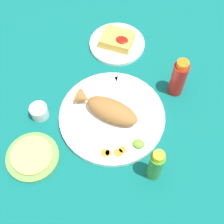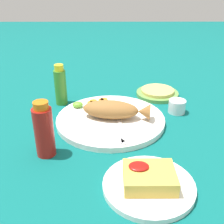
{
  "view_description": "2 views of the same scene",
  "coord_description": "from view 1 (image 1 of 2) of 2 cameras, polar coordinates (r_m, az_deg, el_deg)",
  "views": [
    {
      "loc": [
        0.17,
        -0.5,
        0.94
      ],
      "look_at": [
        0.0,
        0.0,
        0.04
      ],
      "focal_mm": 50.0,
      "sensor_mm": 36.0,
      "label": 1
    },
    {
      "loc": [
        0.0,
        0.83,
        0.46
      ],
      "look_at": [
        0.0,
        0.0,
        0.04
      ],
      "focal_mm": 45.0,
      "sensor_mm": 36.0,
      "label": 2
    }
  ],
  "objects": [
    {
      "name": "fries_pile",
      "position": [
        1.25,
        0.97,
        13.13
      ],
      "size": [
        0.12,
        0.1,
        0.04
      ],
      "color": "gold",
      "rests_on": "side_plate_fries"
    },
    {
      "name": "carrot_slice_far",
      "position": [
        1.0,
        1.18,
        -7.43
      ],
      "size": [
        0.03,
        0.03,
        0.0
      ],
      "primitive_type": "cylinder",
      "color": "orange",
      "rests_on": "main_plate"
    },
    {
      "name": "fried_fish",
      "position": [
        1.04,
        -0.62,
        0.54
      ],
      "size": [
        0.23,
        0.11,
        0.06
      ],
      "rotation": [
        0.0,
        0.0,
        -0.15
      ],
      "color": "#996633",
      "rests_on": "main_plate"
    },
    {
      "name": "tortilla_stack",
      "position": [
        1.02,
        -14.45,
        -7.68
      ],
      "size": [
        0.13,
        0.13,
        0.01
      ],
      "primitive_type": "cylinder",
      "color": "#E0C666",
      "rests_on": "tortilla_plate"
    },
    {
      "name": "tortilla_plate",
      "position": [
        1.04,
        -14.3,
        -7.96
      ],
      "size": [
        0.17,
        0.17,
        0.01
      ],
      "primitive_type": "cylinder",
      "color": "#6B9E4C",
      "rests_on": "ground_plane"
    },
    {
      "name": "fork_near",
      "position": [
        1.11,
        -0.22,
        3.69
      ],
      "size": [
        0.03,
        0.19,
        0.0
      ],
      "rotation": [
        0.0,
        0.0,
        7.94
      ],
      "color": "silver",
      "rests_on": "main_plate"
    },
    {
      "name": "fork_far",
      "position": [
        1.1,
        2.31,
        3.32
      ],
      "size": [
        0.13,
        0.15,
        0.0
      ],
      "rotation": [
        0.0,
        0.0,
        8.53
      ],
      "color": "silver",
      "rests_on": "main_plate"
    },
    {
      "name": "carrot_slice_near",
      "position": [
        1.0,
        -1.25,
        -7.46
      ],
      "size": [
        0.03,
        0.03,
        0.0
      ],
      "primitive_type": "cylinder",
      "color": "orange",
      "rests_on": "main_plate"
    },
    {
      "name": "hot_sauce_bottle_green",
      "position": [
        0.93,
        7.98,
        -9.62
      ],
      "size": [
        0.04,
        0.04,
        0.15
      ],
      "color": "#3D8428",
      "rests_on": "ground_plane"
    },
    {
      "name": "lime_wedge_main",
      "position": [
        1.0,
        4.92,
        -5.8
      ],
      "size": [
        0.04,
        0.03,
        0.02
      ],
      "primitive_type": "ellipsoid",
      "color": "#6BB233",
      "rests_on": "main_plate"
    },
    {
      "name": "main_plate",
      "position": [
        1.07,
        0.0,
        -0.78
      ],
      "size": [
        0.36,
        0.36,
        0.02
      ],
      "primitive_type": "cylinder",
      "color": "white",
      "rests_on": "ground_plane"
    },
    {
      "name": "carrot_slice_extra",
      "position": [
        1.0,
        1.95,
        -6.9
      ],
      "size": [
        0.02,
        0.02,
        0.0
      ],
      "primitive_type": "cylinder",
      "color": "orange",
      "rests_on": "main_plate"
    },
    {
      "name": "hot_sauce_bottle_red",
      "position": [
        1.1,
        12.07,
        6.08
      ],
      "size": [
        0.05,
        0.05,
        0.16
      ],
      "color": "#B21914",
      "rests_on": "ground_plane"
    },
    {
      "name": "carrot_slice_mid",
      "position": [
        1.0,
        -0.65,
        -7.49
      ],
      "size": [
        0.02,
        0.02,
        0.0
      ],
      "primitive_type": "cylinder",
      "color": "orange",
      "rests_on": "main_plate"
    },
    {
      "name": "side_plate_fries",
      "position": [
        1.27,
        0.93,
        12.36
      ],
      "size": [
        0.22,
        0.22,
        0.01
      ],
      "primitive_type": "cylinder",
      "color": "white",
      "rests_on": "ground_plane"
    },
    {
      "name": "ground_plane",
      "position": [
        1.07,
        0.0,
        -1.02
      ],
      "size": [
        4.0,
        4.0,
        0.0
      ],
      "primitive_type": "plane",
      "color": "#0C605B"
    },
    {
      "name": "salt_cup",
      "position": [
        1.09,
        -13.12,
        0.0
      ],
      "size": [
        0.06,
        0.06,
        0.05
      ],
      "color": "silver",
      "rests_on": "ground_plane"
    }
  ]
}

